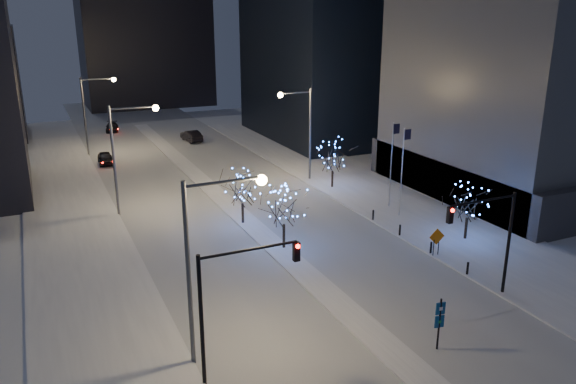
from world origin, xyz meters
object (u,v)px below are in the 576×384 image
holiday_tree_plaza_far (333,157)px  wayfinding_sign (440,319)px  traffic_signal_west (232,292)px  car_mid (191,136)px  street_lamp_east (303,123)px  holiday_tree_plaza_near (468,203)px  car_far (112,127)px  holiday_tree_median_near (284,207)px  street_lamp_w_far (92,105)px  car_near (105,158)px  holiday_tree_median_far (242,189)px  street_lamp_w_mid (125,145)px  traffic_signal_east (492,230)px  construction_sign (437,239)px  street_lamp_w_near (208,246)px

holiday_tree_plaza_far → wayfinding_sign: size_ratio=1.68×
traffic_signal_west → car_mid: bearing=76.8°
street_lamp_east → holiday_tree_plaza_near: street_lamp_east is taller
car_far → holiday_tree_median_near: size_ratio=0.89×
street_lamp_w_far → car_near: size_ratio=2.33×
holiday_tree_plaza_far → holiday_tree_median_far: bearing=-153.7°
car_near → holiday_tree_median_near: size_ratio=0.85×
street_lamp_w_mid → street_lamp_w_far: same height
traffic_signal_east → construction_sign: (1.36, 6.57, -3.32)m
street_lamp_w_far → holiday_tree_median_near: (9.44, -38.30, -3.01)m
street_lamp_w_far → holiday_tree_plaza_far: bearing=-51.2°
traffic_signal_east → holiday_tree_median_near: 15.30m
traffic_signal_east → holiday_tree_plaza_far: bearing=83.6°
street_lamp_east → holiday_tree_plaza_near: 21.52m
car_mid → wayfinding_sign: bearing=81.7°
street_lamp_w_far → holiday_tree_median_far: size_ratio=2.14×
street_lamp_w_far → street_lamp_east: bearing=-49.2°
street_lamp_w_near → street_lamp_east: (19.02, 28.00, -0.05)m
holiday_tree_median_near → holiday_tree_plaza_far: 16.85m
street_lamp_east → wayfinding_sign: size_ratio=3.24×
street_lamp_w_far → car_far: size_ratio=2.22×
street_lamp_w_mid → holiday_tree_median_near: (9.44, -13.30, -3.01)m
street_lamp_w_mid → traffic_signal_west: 27.06m
street_lamp_w_near → street_lamp_w_mid: size_ratio=1.00×
car_near → holiday_tree_median_far: holiday_tree_median_far is taller
street_lamp_w_mid → car_near: 20.34m
street_lamp_w_far → traffic_signal_east: size_ratio=1.43×
street_lamp_w_near → street_lamp_w_mid: 25.00m
street_lamp_w_far → car_near: 7.98m
traffic_signal_east → holiday_tree_median_near: size_ratio=1.39×
car_far → street_lamp_east: bearing=-58.3°
street_lamp_east → holiday_tree_plaza_far: (1.67, -3.77, -3.11)m
street_lamp_w_mid → traffic_signal_east: size_ratio=1.43×
holiday_tree_plaza_near → wayfinding_sign: 16.85m
car_far → wayfinding_sign: size_ratio=1.46×
car_mid → car_far: 15.33m
holiday_tree_plaza_far → wayfinding_sign: (-9.30, -28.58, -1.45)m
traffic_signal_east → car_near: traffic_signal_east is taller
traffic_signal_west → holiday_tree_plaza_far: traffic_signal_west is taller
street_lamp_w_far → construction_sign: bearing=-66.6°
street_lamp_w_mid → street_lamp_east: 19.26m
street_lamp_east → car_far: size_ratio=2.22×
holiday_tree_plaza_far → construction_sign: bearing=-94.5°
car_far → holiday_tree_plaza_near: (19.54, -57.68, 2.51)m
traffic_signal_west → construction_sign: size_ratio=3.27×
street_lamp_east → traffic_signal_west: 35.30m
street_lamp_w_near → traffic_signal_east: street_lamp_w_near is taller
wayfinding_sign → construction_sign: 12.65m
car_near → car_mid: size_ratio=0.88×
holiday_tree_median_far → construction_sign: 16.70m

